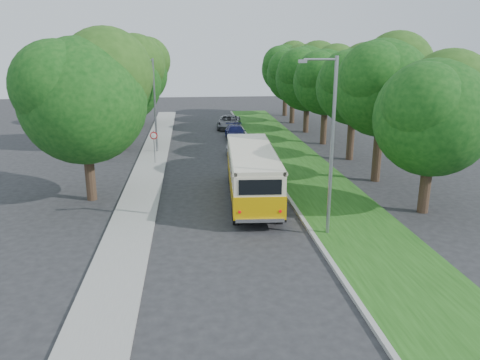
{
  "coord_description": "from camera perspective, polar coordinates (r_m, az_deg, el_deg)",
  "views": [
    {
      "loc": [
        -1.84,
        -21.97,
        8.35
      ],
      "look_at": [
        0.72,
        1.89,
        1.5
      ],
      "focal_mm": 35.0,
      "sensor_mm": 36.0,
      "label": 1
    }
  ],
  "objects": [
    {
      "name": "curb",
      "position": [
        28.74,
        5.05,
        -0.87
      ],
      "size": [
        0.2,
        70.0,
        0.15
      ],
      "primitive_type": "cube",
      "color": "gray",
      "rests_on": "ground"
    },
    {
      "name": "vintage_bus",
      "position": [
        26.12,
        1.47,
        0.68
      ],
      "size": [
        3.12,
        10.1,
        2.96
      ],
      "primitive_type": null,
      "rotation": [
        0.0,
        0.0,
        -0.06
      ],
      "color": "#DAA506",
      "rests_on": "ground"
    },
    {
      "name": "warning_sign",
      "position": [
        34.7,
        -10.44,
        4.64
      ],
      "size": [
        0.56,
        0.1,
        2.5
      ],
      "color": "gray",
      "rests_on": "ground"
    },
    {
      "name": "lamppost_near",
      "position": [
        20.78,
        10.94,
        4.59
      ],
      "size": [
        1.71,
        0.16,
        8.0
      ],
      "color": "gray",
      "rests_on": "ground"
    },
    {
      "name": "grass_verge",
      "position": [
        29.27,
        9.57,
        -0.74
      ],
      "size": [
        4.5,
        70.0,
        0.13
      ],
      "primitive_type": "cube",
      "color": "#1B4713",
      "rests_on": "ground"
    },
    {
      "name": "car_silver",
      "position": [
        36.16,
        -0.3,
        3.68
      ],
      "size": [
        1.62,
        3.99,
        1.36
      ],
      "primitive_type": "imported",
      "rotation": [
        0.0,
        0.0,
        0.0
      ],
      "color": "silver",
      "rests_on": "ground"
    },
    {
      "name": "treeline",
      "position": [
        40.35,
        1.01,
        12.49
      ],
      "size": [
        24.27,
        41.91,
        9.46
      ],
      "color": "#332319",
      "rests_on": "ground"
    },
    {
      "name": "car_white",
      "position": [
        37.21,
        0.82,
        4.03
      ],
      "size": [
        1.73,
        4.22,
        1.36
      ],
      "primitive_type": "imported",
      "rotation": [
        0.0,
        0.0,
        -0.07
      ],
      "color": "silver",
      "rests_on": "ground"
    },
    {
      "name": "car_grey",
      "position": [
        49.87,
        -1.37,
        7.08
      ],
      "size": [
        3.05,
        5.2,
        1.36
      ],
      "primitive_type": "imported",
      "rotation": [
        0.0,
        0.0,
        -0.17
      ],
      "color": "slate",
      "rests_on": "ground"
    },
    {
      "name": "car_blue",
      "position": [
        43.78,
        -0.55,
        5.8
      ],
      "size": [
        1.85,
        4.46,
        1.29
      ],
      "primitive_type": "imported",
      "rotation": [
        0.0,
        0.0,
        -0.01
      ],
      "color": "#121652",
      "rests_on": "ground"
    },
    {
      "name": "ground",
      "position": [
        23.58,
        -1.26,
        -4.82
      ],
      "size": [
        120.0,
        120.0,
        0.0
      ],
      "primitive_type": "plane",
      "color": "#242427",
      "rests_on": "ground"
    },
    {
      "name": "lamppost_far",
      "position": [
        38.32,
        -10.51,
        9.32
      ],
      "size": [
        1.71,
        0.16,
        7.5
      ],
      "color": "gray",
      "rests_on": "ground"
    },
    {
      "name": "sidewalk",
      "position": [
        28.38,
        -11.85,
        -1.41
      ],
      "size": [
        2.2,
        70.0,
        0.12
      ],
      "primitive_type": "cube",
      "color": "gray",
      "rests_on": "ground"
    }
  ]
}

